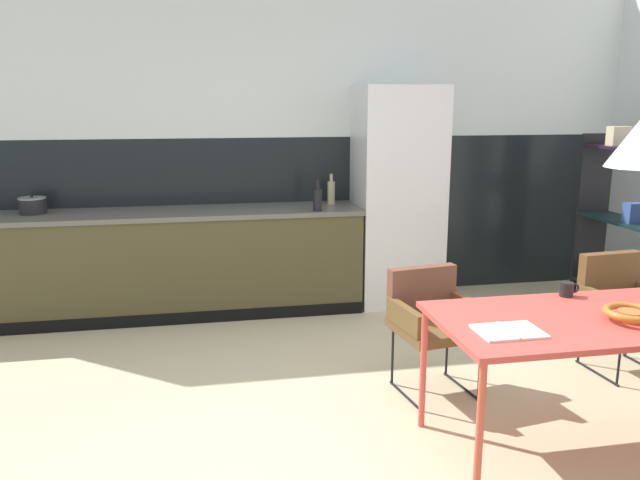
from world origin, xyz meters
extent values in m
plane|color=#C5B68F|center=(0.00, 0.00, 0.00)|extent=(8.55, 8.55, 0.00)
cube|color=black|center=(0.00, 2.88, 0.74)|extent=(6.58, 0.12, 1.48)
cube|color=silver|center=(0.00, 2.88, 2.22)|extent=(6.58, 0.12, 1.48)
cube|color=#494126|center=(-1.33, 2.52, 0.43)|extent=(3.62, 0.60, 0.86)
cube|color=#605D53|center=(-1.33, 2.52, 0.88)|extent=(3.65, 0.63, 0.04)
cube|color=black|center=(-1.33, 2.22, 0.05)|extent=(3.62, 0.01, 0.10)
cube|color=silver|center=(0.87, 2.52, 0.97)|extent=(0.73, 0.60, 1.93)
cube|color=#D1453D|center=(1.26, -0.09, 0.71)|extent=(1.96, 0.80, 0.03)
cylinder|color=#D64C43|center=(0.32, 0.27, 0.35)|extent=(0.04, 0.04, 0.70)
cylinder|color=#D04D38|center=(0.32, -0.45, 0.35)|extent=(0.04, 0.04, 0.70)
cube|color=brown|center=(1.92, 0.73, 0.40)|extent=(0.52, 0.50, 0.06)
cube|color=brown|center=(1.90, 0.93, 0.61)|extent=(0.46, 0.12, 0.35)
cube|color=brown|center=(1.70, 0.71, 0.50)|extent=(0.09, 0.42, 0.14)
cylinder|color=black|center=(1.74, 0.52, 0.19)|extent=(0.02, 0.02, 0.37)
cylinder|color=black|center=(2.10, 0.93, 0.19)|extent=(0.02, 0.02, 0.37)
cylinder|color=black|center=(1.70, 0.90, 0.19)|extent=(0.02, 0.02, 0.37)
cylinder|color=black|center=(1.72, 0.71, 0.01)|extent=(0.05, 0.41, 0.02)
cube|color=brown|center=(0.54, 0.66, 0.42)|extent=(0.54, 0.53, 0.06)
cube|color=brown|center=(0.51, 0.86, 0.61)|extent=(0.46, 0.15, 0.31)
cube|color=brown|center=(0.76, 0.69, 0.52)|extent=(0.11, 0.42, 0.14)
cube|color=brown|center=(0.33, 0.63, 0.52)|extent=(0.11, 0.42, 0.14)
cylinder|color=black|center=(0.77, 0.50, 0.20)|extent=(0.02, 0.02, 0.39)
cylinder|color=black|center=(0.37, 0.44, 0.20)|extent=(0.02, 0.02, 0.39)
cylinder|color=black|center=(0.71, 0.88, 0.20)|extent=(0.02, 0.02, 0.39)
cylinder|color=black|center=(0.32, 0.82, 0.20)|extent=(0.02, 0.02, 0.39)
cylinder|color=black|center=(0.74, 0.69, 0.01)|extent=(0.08, 0.41, 0.02)
cylinder|color=black|center=(0.35, 0.63, 0.01)|extent=(0.08, 0.41, 0.02)
cylinder|color=#B2662D|center=(1.21, -0.19, 0.75)|extent=(0.12, 0.12, 0.05)
torus|color=#B76929|center=(1.21, -0.19, 0.77)|extent=(0.26, 0.26, 0.04)
cube|color=white|center=(0.47, -0.22, 0.73)|extent=(0.15, 0.22, 0.01)
cube|color=white|center=(0.63, -0.22, 0.73)|extent=(0.15, 0.22, 0.01)
cube|color=beige|center=(0.55, -0.22, 0.74)|extent=(0.01, 0.23, 0.00)
cylinder|color=black|center=(1.13, 0.24, 0.77)|extent=(0.07, 0.07, 0.08)
torus|color=black|center=(1.18, 0.24, 0.77)|extent=(0.06, 0.01, 0.06)
cylinder|color=black|center=(-2.21, 2.60, 0.96)|extent=(0.21, 0.21, 0.12)
cylinder|color=gray|center=(-2.21, 2.60, 1.03)|extent=(0.22, 0.22, 0.01)
sphere|color=black|center=(-2.21, 2.60, 1.05)|extent=(0.02, 0.02, 0.02)
cylinder|color=tan|center=(0.29, 2.65, 1.00)|extent=(0.07, 0.07, 0.20)
cylinder|color=tan|center=(0.29, 2.65, 1.13)|extent=(0.03, 0.03, 0.07)
cylinder|color=black|center=(0.10, 2.30, 0.99)|extent=(0.07, 0.07, 0.18)
cylinder|color=black|center=(0.10, 2.30, 1.12)|extent=(0.03, 0.03, 0.07)
cube|color=black|center=(2.54, 2.11, 0.76)|extent=(0.30, 0.03, 1.53)
cube|color=black|center=(2.54, 1.65, 0.25)|extent=(0.30, 0.91, 0.02)
cube|color=#B73833|center=(2.54, 1.90, 0.33)|extent=(0.18, 0.10, 0.14)
cube|color=black|center=(2.54, 1.65, 0.84)|extent=(0.30, 0.91, 0.02)
cube|color=#334C8C|center=(2.54, 1.55, 0.93)|extent=(0.18, 0.10, 0.16)
cube|color=black|center=(2.54, 1.65, 1.43)|extent=(0.30, 0.91, 0.02)
cube|color=beige|center=(2.54, 1.85, 1.52)|extent=(0.18, 0.10, 0.16)
camera|label=1|loc=(-0.85, -2.79, 1.79)|focal=35.14mm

